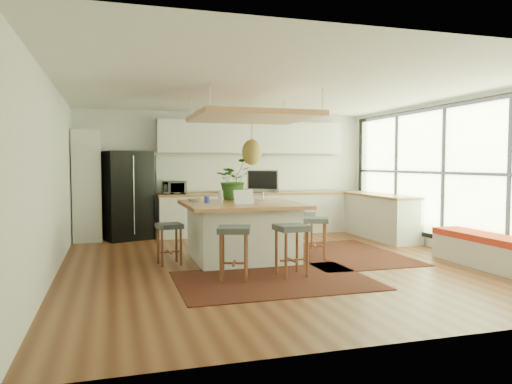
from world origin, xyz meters
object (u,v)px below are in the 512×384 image
object	(u,v)px
island_plant	(233,184)
stool_near_left	(234,254)
fridge	(127,195)
stool_left_side	(169,242)
monitor	(263,185)
laptop	(247,197)
microwave	(174,186)
island	(242,231)
stool_near_right	(292,251)
stool_right_front	(315,237)
stool_right_back	(300,230)

from	to	relation	value
island_plant	stool_near_left	bearing A→B (deg)	-103.63
fridge	stool_left_side	xyz separation A→B (m)	(0.55, -2.79, -0.57)
fridge	monitor	bearing A→B (deg)	-64.56
laptop	island_plant	size ratio (longest dim) A/B	0.49
stool_left_side	microwave	distance (m)	2.87
stool_near_left	laptop	xyz separation A→B (m)	(0.43, 0.89, 0.70)
microwave	island_plant	bearing A→B (deg)	-67.08
stool_near_left	laptop	bearing A→B (deg)	64.26
fridge	island	distance (m)	3.22
stool_near_right	laptop	bearing A→B (deg)	113.31
stool_right_front	microwave	xyz separation A→B (m)	(-1.94, 2.95, 0.74)
stool_left_side	island_plant	xyz separation A→B (m)	(1.21, 0.78, 0.86)
microwave	island_plant	world-z (taller)	island_plant
monitor	stool_left_side	bearing A→B (deg)	-129.67
microwave	stool_left_side	bearing A→B (deg)	-97.86
stool_right_back	stool_left_side	world-z (taller)	stool_right_back
stool_near_left	microwave	world-z (taller)	microwave
island	island_plant	xyz separation A→B (m)	(0.03, 0.67, 0.75)
stool_near_left	stool_left_side	size ratio (longest dim) A/B	1.13
fridge	microwave	xyz separation A→B (m)	(0.96, -0.05, 0.17)
fridge	stool_right_front	distance (m)	4.21
fridge	stool_near_right	bearing A→B (deg)	-81.55
stool_near_right	microwave	size ratio (longest dim) A/B	1.46
stool_left_side	microwave	world-z (taller)	microwave
stool_right_back	laptop	size ratio (longest dim) A/B	1.95
stool_near_left	monitor	distance (m)	2.16
island	stool_right_back	xyz separation A→B (m)	(1.26, 0.60, -0.11)
microwave	fridge	bearing A→B (deg)	178.08
stool_near_right	stool_right_back	world-z (taller)	stool_near_right
monitor	microwave	world-z (taller)	monitor
laptop	monitor	distance (m)	1.01
fridge	stool_near_right	world-z (taller)	fridge
stool_near_right	laptop	xyz separation A→B (m)	(-0.39, 0.91, 0.70)
laptop	fridge	bearing A→B (deg)	108.77
stool_near_left	stool_near_right	bearing A→B (deg)	-1.50
stool_near_left	stool_near_right	size ratio (longest dim) A/B	1.00
fridge	stool_left_side	size ratio (longest dim) A/B	2.85
stool_right_front	stool_right_back	size ratio (longest dim) A/B	0.99
laptop	monitor	xyz separation A→B (m)	(0.52, 0.86, 0.14)
stool_right_front	stool_left_side	size ratio (longest dim) A/B	1.06
stool_right_front	microwave	bearing A→B (deg)	123.34
island_plant	stool_right_front	bearing A→B (deg)	-40.91
laptop	island_plant	bearing A→B (deg)	77.23
island	stool_near_right	xyz separation A→B (m)	(0.36, -1.37, -0.11)
stool_right_front	monitor	distance (m)	1.30
monitor	microwave	bearing A→B (deg)	152.77
stool_near_left	stool_right_back	distance (m)	2.60
monitor	fridge	bearing A→B (deg)	167.64
island_plant	microwave	bearing A→B (deg)	112.13
stool_right_back	stool_left_side	xyz separation A→B (m)	(-2.45, -0.71, 0.00)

